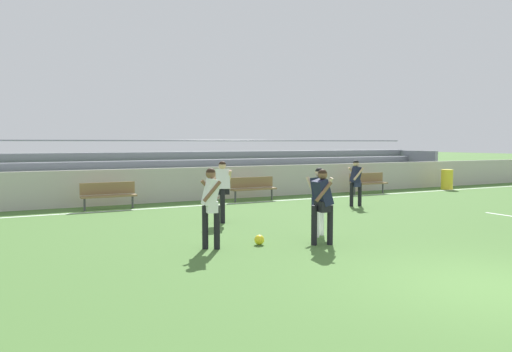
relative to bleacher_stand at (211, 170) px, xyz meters
name	(u,v)px	position (x,y,z in m)	size (l,w,h in m)	color
ground_plane	(500,289)	(-1.47, -15.52, -0.98)	(160.00, 160.00, 0.00)	#477033
field_line_sideline	(216,205)	(-1.47, -4.08, -0.98)	(44.00, 0.12, 0.01)	white
sideline_wall	(200,184)	(-1.47, -2.55, -0.34)	(48.00, 0.16, 1.28)	#BCB7AD
bleacher_stand	(211,170)	(0.00, 0.00, 0.00)	(24.68, 3.14, 2.34)	#9EA3AD
bench_far_left	(253,186)	(0.27, -3.60, -0.43)	(1.80, 0.40, 0.90)	olive
bench_centre_sideline	(108,193)	(-5.13, -3.60, -0.43)	(1.80, 0.40, 0.90)	olive
bench_near_wall_gap	(368,181)	(5.86, -3.60, -0.43)	(1.80, 0.40, 0.90)	olive
trash_bin	(447,179)	(10.49, -3.76, -0.51)	(0.54, 0.54, 0.94)	yellow
player_dark_on_ball	(319,196)	(-1.54, -10.72, -0.01)	(0.47, 0.62, 1.64)	white
player_dark_wide_left	(322,200)	(-2.05, -11.59, 0.01)	(0.60, 0.49, 1.66)	black
player_white_pressing_high	(211,201)	(-4.37, -10.87, 0.04)	(0.50, 0.50, 1.71)	black
player_dark_deep_cover	(356,179)	(2.74, -6.71, -0.03)	(0.48, 0.58, 1.61)	black
player_white_challenging	(222,186)	(-2.80, -7.81, 0.05)	(0.54, 0.45, 1.72)	black
soccer_ball	(259,240)	(-3.27, -10.96, -0.87)	(0.22, 0.22, 0.22)	yellow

